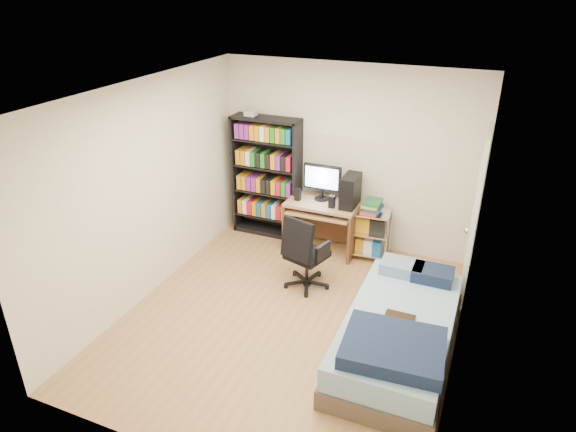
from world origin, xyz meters
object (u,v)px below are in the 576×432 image
at_px(computer_desk, 330,207).
at_px(media_shelf, 267,176).
at_px(office_chair, 305,265).
at_px(bed, 398,334).

bearing_deg(computer_desk, media_shelf, 170.76).
height_order(office_chair, bed, office_chair).
relative_size(media_shelf, office_chair, 1.89).
relative_size(office_chair, bed, 0.46).
bearing_deg(bed, computer_desk, 126.45).
distance_m(office_chair, bed, 1.54).
distance_m(computer_desk, office_chair, 1.05).
bearing_deg(media_shelf, office_chair, -48.16).
height_order(computer_desk, bed, computer_desk).
bearing_deg(media_shelf, bed, -40.03).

